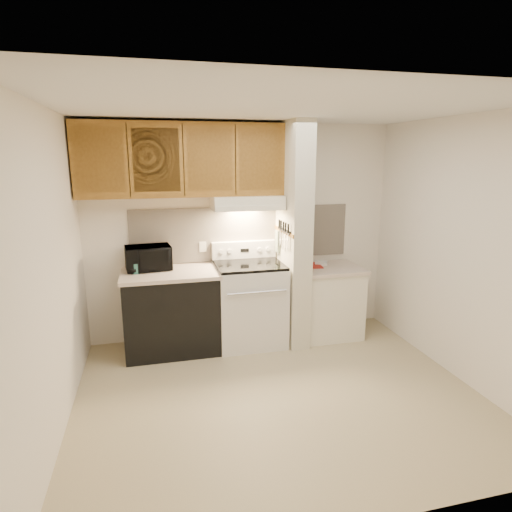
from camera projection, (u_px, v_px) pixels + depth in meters
name	position (u px, v px, depth m)	size (l,w,h in m)	color
floor	(278.00, 393.00, 3.92)	(3.60, 3.60, 0.00)	tan
ceiling	(282.00, 107.00, 3.36)	(3.60, 3.60, 0.00)	white
wall_back	(243.00, 232.00, 5.06)	(3.60, 0.02, 2.50)	white
wall_left	(51.00, 275.00, 3.22)	(0.02, 3.00, 2.50)	white
wall_right	(461.00, 251.00, 4.06)	(0.02, 3.00, 2.50)	white
backsplash	(243.00, 233.00, 5.05)	(2.60, 0.02, 0.63)	beige
range_body	(250.00, 305.00, 4.91)	(0.76, 0.65, 0.92)	silver
oven_window	(256.00, 311.00, 4.60)	(0.50, 0.01, 0.30)	black
oven_handle	(257.00, 292.00, 4.52)	(0.02, 0.02, 0.65)	silver
cooktop	(249.00, 265.00, 4.80)	(0.74, 0.64, 0.03)	black
range_backguard	(244.00, 250.00, 5.05)	(0.76, 0.08, 0.20)	silver
range_display	(245.00, 250.00, 5.01)	(0.10, 0.01, 0.04)	black
range_knob_left_outer	(221.00, 252.00, 4.94)	(0.05, 0.05, 0.02)	silver
range_knob_left_inner	(230.00, 251.00, 4.96)	(0.05, 0.05, 0.02)	silver
range_knob_right_inner	(260.00, 250.00, 5.05)	(0.05, 0.05, 0.02)	silver
range_knob_right_outer	(268.00, 249.00, 5.07)	(0.05, 0.05, 0.02)	silver
dishwasher_front	(172.00, 313.00, 4.72)	(1.00, 0.63, 0.87)	black
left_countertop	(170.00, 273.00, 4.62)	(1.04, 0.67, 0.04)	beige
spoon_rest	(145.00, 268.00, 4.74)	(0.20, 0.06, 0.01)	black
teal_jar	(136.00, 268.00, 4.54)	(0.10, 0.10, 0.11)	#2F7061
outlet	(203.00, 247.00, 4.96)	(0.08, 0.01, 0.12)	white
microwave	(148.00, 258.00, 4.66)	(0.48, 0.32, 0.26)	black
partition_pillar	(293.00, 235.00, 4.85)	(0.22, 0.70, 2.50)	beige
pillar_trim	(283.00, 231.00, 4.81)	(0.01, 0.70, 0.04)	#946323
knife_strip	(284.00, 230.00, 4.75)	(0.02, 0.42, 0.04)	black
knife_blade_a	(288.00, 242.00, 4.62)	(0.01, 0.04, 0.16)	silver
knife_handle_a	(288.00, 228.00, 4.57)	(0.02, 0.02, 0.10)	black
knife_blade_b	(286.00, 242.00, 4.69)	(0.01, 0.04, 0.18)	silver
knife_handle_b	(286.00, 227.00, 4.66)	(0.02, 0.02, 0.10)	black
knife_blade_c	(283.00, 241.00, 4.79)	(0.01, 0.04, 0.20)	silver
knife_handle_c	(283.00, 226.00, 4.74)	(0.02, 0.02, 0.10)	black
knife_blade_d	(281.00, 238.00, 4.86)	(0.01, 0.04, 0.16)	silver
knife_handle_d	(281.00, 225.00, 4.82)	(0.02, 0.02, 0.10)	black
knife_blade_e	(279.00, 238.00, 4.91)	(0.01, 0.04, 0.18)	silver
knife_handle_e	(279.00, 224.00, 4.89)	(0.02, 0.02, 0.10)	black
oven_mitt	(278.00, 241.00, 5.00)	(0.03, 0.11, 0.25)	gray
right_cab_base	(328.00, 303.00, 5.15)	(0.70, 0.60, 0.81)	white
right_countertop	(329.00, 269.00, 5.05)	(0.74, 0.64, 0.04)	beige
red_folder	(312.00, 265.00, 5.10)	(0.21, 0.29, 0.01)	#B0261C
white_box	(321.00, 263.00, 5.16)	(0.14, 0.10, 0.04)	white
range_hood	(247.00, 202.00, 4.76)	(0.78, 0.44, 0.15)	white
hood_lip	(251.00, 208.00, 4.58)	(0.78, 0.04, 0.06)	white
upper_cabinets	(182.00, 160.00, 4.54)	(2.18, 0.33, 0.77)	#946323
cab_door_a	(99.00, 160.00, 4.20)	(0.46, 0.01, 0.63)	#946323
cab_gap_a	(128.00, 160.00, 4.26)	(0.01, 0.01, 0.73)	black
cab_door_b	(156.00, 160.00, 4.33)	(0.46, 0.01, 0.63)	#946323
cab_gap_b	(183.00, 160.00, 4.39)	(0.01, 0.01, 0.73)	black
cab_door_c	(210.00, 160.00, 4.45)	(0.46, 0.01, 0.63)	#946323
cab_gap_c	(235.00, 160.00, 4.52)	(0.01, 0.01, 0.73)	black
cab_door_d	(260.00, 160.00, 4.58)	(0.46, 0.01, 0.63)	#946323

